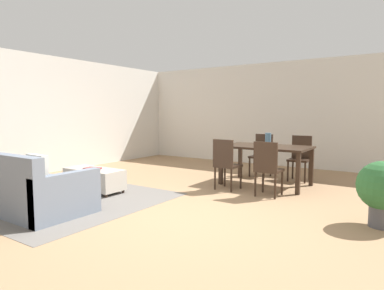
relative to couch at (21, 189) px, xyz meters
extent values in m
plane|color=#9E7A56|center=(2.09, 1.03, -0.29)|extent=(10.80, 10.80, 0.00)
cube|color=silver|center=(2.09, 6.03, 1.06)|extent=(9.00, 0.12, 2.70)
cube|color=silver|center=(-2.41, 1.53, 1.06)|extent=(0.12, 11.00, 2.70)
cube|color=slate|center=(0.02, 0.68, -0.28)|extent=(3.00, 2.80, 0.01)
cube|color=slate|center=(0.00, 0.05, -0.08)|extent=(2.17, 1.00, 0.42)
cube|color=slate|center=(1.01, 0.05, 0.02)|extent=(0.14, 1.00, 0.62)
cube|color=tan|center=(0.00, -0.10, 0.32)|extent=(0.37, 0.12, 0.38)
cube|color=silver|center=(0.57, -0.07, 0.34)|extent=(0.42, 0.15, 0.42)
cube|color=#B7AD9E|center=(0.03, 1.31, -0.06)|extent=(1.12, 0.48, 0.35)
cylinder|color=#332319|center=(-0.48, 1.50, -0.26)|extent=(0.05, 0.05, 0.06)
cylinder|color=#332319|center=(0.54, 1.50, -0.26)|extent=(0.05, 0.05, 0.06)
cylinder|color=#332319|center=(-0.48, 1.12, -0.26)|extent=(0.05, 0.05, 0.06)
cylinder|color=#332319|center=(0.54, 1.12, -0.26)|extent=(0.05, 0.05, 0.06)
cube|color=#332319|center=(2.34, 3.52, 0.45)|extent=(1.61, 0.97, 0.04)
cube|color=#332319|center=(1.60, 3.94, 0.07)|extent=(0.07, 0.07, 0.72)
cube|color=#332319|center=(3.09, 3.94, 0.07)|extent=(0.07, 0.07, 0.72)
cube|color=#332319|center=(1.60, 3.09, 0.07)|extent=(0.07, 0.07, 0.72)
cube|color=#332319|center=(3.09, 3.09, 0.07)|extent=(0.07, 0.07, 0.72)
cube|color=#332319|center=(1.91, 2.79, 0.14)|extent=(0.42, 0.42, 0.04)
cube|color=#332319|center=(1.90, 2.61, 0.40)|extent=(0.40, 0.06, 0.47)
cylinder|color=#332319|center=(1.75, 2.97, -0.08)|extent=(0.04, 0.04, 0.41)
cylinder|color=#332319|center=(2.09, 2.95, -0.08)|extent=(0.04, 0.04, 0.41)
cylinder|color=#332319|center=(1.73, 2.63, -0.08)|extent=(0.04, 0.04, 0.41)
cylinder|color=#332319|center=(2.07, 2.61, -0.08)|extent=(0.04, 0.04, 0.41)
cube|color=#332319|center=(2.71, 2.75, 0.14)|extent=(0.40, 0.40, 0.04)
cube|color=#332319|center=(2.71, 2.57, 0.40)|extent=(0.40, 0.04, 0.47)
cylinder|color=#332319|center=(2.54, 2.92, -0.08)|extent=(0.04, 0.04, 0.41)
cylinder|color=#332319|center=(2.88, 2.92, -0.08)|extent=(0.04, 0.04, 0.41)
cylinder|color=#332319|center=(2.54, 2.58, -0.08)|extent=(0.04, 0.04, 0.41)
cylinder|color=#332319|center=(2.88, 2.58, -0.08)|extent=(0.04, 0.04, 0.41)
cube|color=#332319|center=(1.91, 4.29, 0.14)|extent=(0.42, 0.42, 0.04)
cube|color=#332319|center=(1.92, 4.47, 0.40)|extent=(0.40, 0.06, 0.47)
cylinder|color=#332319|center=(2.07, 4.11, -0.08)|extent=(0.04, 0.04, 0.41)
cylinder|color=#332319|center=(1.73, 4.12, -0.08)|extent=(0.04, 0.04, 0.41)
cylinder|color=#332319|center=(2.09, 4.45, -0.08)|extent=(0.04, 0.04, 0.41)
cylinder|color=#332319|center=(1.75, 4.46, -0.08)|extent=(0.04, 0.04, 0.41)
cube|color=#332319|center=(2.76, 4.26, 0.14)|extent=(0.41, 0.41, 0.04)
cube|color=#332319|center=(2.76, 4.44, 0.40)|extent=(0.40, 0.05, 0.47)
cylinder|color=#332319|center=(2.93, 4.09, -0.08)|extent=(0.04, 0.04, 0.41)
cylinder|color=#332319|center=(2.59, 4.08, -0.08)|extent=(0.04, 0.04, 0.41)
cylinder|color=#332319|center=(2.93, 4.43, -0.08)|extent=(0.04, 0.04, 0.41)
cylinder|color=#332319|center=(2.59, 4.42, -0.08)|extent=(0.04, 0.04, 0.41)
cylinder|color=slate|center=(2.37, 3.53, 0.60)|extent=(0.11, 0.11, 0.25)
cube|color=maroon|center=(0.07, 1.24, 0.13)|extent=(0.30, 0.25, 0.03)
cylinder|color=#4C4C51|center=(4.42, 2.02, -0.16)|extent=(0.28, 0.28, 0.26)
sphere|color=#2D6633|center=(4.42, 2.02, 0.23)|extent=(0.60, 0.60, 0.60)
camera|label=1|loc=(4.75, -2.57, 1.10)|focal=31.44mm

